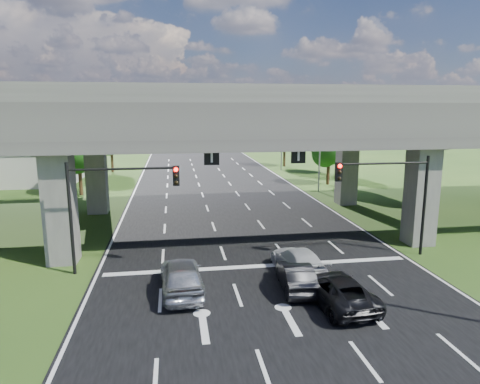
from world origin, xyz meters
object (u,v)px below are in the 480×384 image
object	(u,v)px
streetlight_far	(317,136)
car_white	(298,261)
signal_right	(392,188)
car_trailing	(338,290)
car_silver	(182,276)
signal_left	(112,196)
streetlight_beyond	(279,129)
car_dark	(296,276)

from	to	relation	value
streetlight_far	car_white	world-z (taller)	streetlight_far
signal_right	car_trailing	world-z (taller)	signal_right
signal_right	car_silver	bearing A→B (deg)	-165.14
signal_right	streetlight_far	distance (m)	20.25
signal_left	car_white	bearing A→B (deg)	-10.43
streetlight_beyond	car_white	xyz separation A→B (m)	(-8.30, -37.83, -5.13)
streetlight_far	car_white	size ratio (longest dim) A/B	2.12
streetlight_beyond	car_silver	distance (m)	42.18
car_silver	car_white	world-z (taller)	car_silver
car_silver	car_dark	xyz separation A→B (m)	(5.49, -0.48, -0.17)
streetlight_far	car_dark	xyz separation A→B (m)	(-9.00, -23.78, -5.16)
signal_left	car_white	xyz separation A→B (m)	(9.62, -1.77, -3.47)
signal_right	streetlight_beyond	size ratio (longest dim) A/B	0.60
car_dark	car_white	xyz separation A→B (m)	(0.70, 1.95, 0.02)
car_dark	car_trailing	bearing A→B (deg)	131.06
car_silver	signal_left	bearing A→B (deg)	-45.85
streetlight_beyond	signal_left	bearing A→B (deg)	-116.43
streetlight_beyond	car_silver	world-z (taller)	streetlight_beyond
signal_right	streetlight_beyond	bearing A→B (deg)	86.39
signal_right	car_white	bearing A→B (deg)	-163.61
signal_right	car_dark	xyz separation A→B (m)	(-6.72, -3.72, -3.49)
car_silver	car_white	size ratio (longest dim) A/B	1.03
signal_right	car_dark	size ratio (longest dim) A/B	1.49
signal_right	car_dark	distance (m)	8.44
car_silver	car_dark	distance (m)	5.51
signal_right	car_silver	size ratio (longest dim) A/B	1.23
streetlight_beyond	streetlight_far	bearing A→B (deg)	-90.00
signal_left	car_trailing	size ratio (longest dim) A/B	1.24
streetlight_beyond	car_trailing	size ratio (longest dim) A/B	2.07
car_silver	car_trailing	xyz separation A→B (m)	(6.87, -2.37, -0.16)
car_white	car_dark	bearing A→B (deg)	65.74
car_silver	car_white	distance (m)	6.36
signal_left	car_silver	xyz separation A→B (m)	(3.44, -3.24, -3.33)
streetlight_beyond	car_silver	xyz separation A→B (m)	(-14.48, -39.30, -4.99)
signal_right	streetlight_beyond	xyz separation A→B (m)	(2.27, 36.06, 1.66)
car_silver	car_trailing	bearing A→B (deg)	158.42
signal_left	car_trailing	bearing A→B (deg)	-28.55
signal_left	streetlight_far	xyz separation A→B (m)	(17.92, 20.06, 1.66)
streetlight_far	streetlight_beyond	bearing A→B (deg)	90.00
car_dark	car_silver	bearing A→B (deg)	-0.24
streetlight_far	car_dark	bearing A→B (deg)	-110.73
signal_right	streetlight_beyond	world-z (taller)	streetlight_beyond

